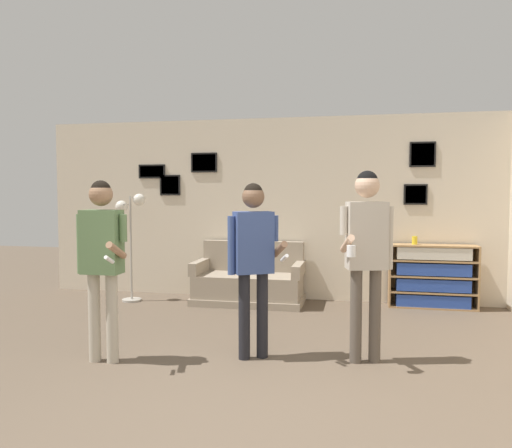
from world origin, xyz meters
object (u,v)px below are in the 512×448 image
at_px(person_watcher_holding_cup, 366,244).
at_px(person_player_foreground_center, 253,251).
at_px(drinking_cup, 415,240).
at_px(bookshelf, 432,276).
at_px(floor_lamp, 131,223).
at_px(person_player_foreground_left, 102,251).
at_px(couch, 249,283).

bearing_deg(person_watcher_holding_cup, person_player_foreground_center, -174.61).
bearing_deg(drinking_cup, bookshelf, 0.12).
relative_size(bookshelf, person_watcher_holding_cup, 0.66).
height_order(floor_lamp, person_watcher_holding_cup, person_watcher_holding_cup).
distance_m(person_player_foreground_left, drinking_cup, 4.29).
bearing_deg(person_watcher_holding_cup, drinking_cup, 74.44).
bearing_deg(couch, bookshelf, 4.47).
relative_size(floor_lamp, person_player_foreground_left, 0.93).
relative_size(bookshelf, person_player_foreground_left, 0.69).
bearing_deg(person_player_foreground_left, drinking_cup, 43.74).
xyz_separation_m(couch, floor_lamp, (-1.71, -0.25, 0.86)).
distance_m(couch, floor_lamp, 1.94).
distance_m(bookshelf, drinking_cup, 0.55).
height_order(person_player_foreground_left, person_player_foreground_center, person_player_foreground_left).
bearing_deg(person_player_foreground_center, person_watcher_holding_cup, 5.39).
relative_size(person_player_foreground_center, drinking_cup, 14.68).
bearing_deg(bookshelf, person_watcher_holding_cup, -110.67).
bearing_deg(drinking_cup, person_watcher_holding_cup, -105.56).
distance_m(couch, drinking_cup, 2.40).
height_order(bookshelf, person_watcher_holding_cup, person_watcher_holding_cup).
xyz_separation_m(person_player_foreground_left, person_player_foreground_center, (1.36, 0.39, -0.02)).
bearing_deg(floor_lamp, person_player_foreground_left, -69.81).
bearing_deg(floor_lamp, bookshelf, 6.04).
bearing_deg(bookshelf, couch, -175.53).
distance_m(person_watcher_holding_cup, drinking_cup, 2.57).
xyz_separation_m(couch, bookshelf, (2.55, 0.20, 0.15)).
bearing_deg(bookshelf, person_player_foreground_center, -127.63).
distance_m(bookshelf, person_player_foreground_left, 4.51).
bearing_deg(floor_lamp, couch, 8.35).
bearing_deg(person_player_foreground_left, floor_lamp, 110.19).
xyz_separation_m(bookshelf, floor_lamp, (-4.26, -0.45, 0.72)).
relative_size(couch, floor_lamp, 1.00).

